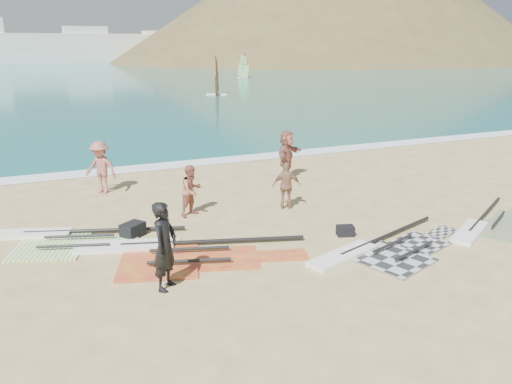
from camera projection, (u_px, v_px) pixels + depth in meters
name	position (u px, v px, depth m)	size (l,w,h in m)	color
ground	(326.00, 278.00, 11.54)	(300.00, 300.00, 0.00)	#D4B57C
sea	(55.00, 65.00, 127.34)	(300.00, 240.00, 0.06)	#0E625D
surf_line	(182.00, 165.00, 22.33)	(300.00, 1.20, 0.04)	white
headland_main	(341.00, 61.00, 158.40)	(143.00, 143.00, 45.00)	brown
headland_minor	(408.00, 59.00, 180.69)	(70.00, 70.00, 28.00)	brown
rig_grey	(381.00, 251.00, 12.96)	(5.28, 2.98, 0.20)	#28282A
rig_green	(64.00, 239.00, 13.70)	(5.41, 3.12, 0.20)	#82CA2E
rig_orange	(493.00, 226.00, 14.70)	(4.80, 3.38, 0.19)	orange
rig_red	(171.00, 252.00, 12.85)	(5.94, 3.31, 0.20)	red
gear_bag_near	(133.00, 230.00, 13.98)	(0.63, 0.46, 0.40)	black
gear_bag_far	(345.00, 231.00, 14.09)	(0.47, 0.33, 0.28)	black
person_wetsuit	(165.00, 246.00, 10.80)	(0.73, 0.48, 2.00)	black
beachgoer_left	(192.00, 190.00, 15.57)	(0.79, 0.62, 1.63)	#A75C4E
beachgoer_mid	(101.00, 168.00, 17.88)	(1.23, 0.71, 1.91)	#9D5B51
beachgoer_back	(287.00, 186.00, 16.22)	(0.91, 0.38, 1.56)	#956A50
beachgoer_right	(287.00, 155.00, 19.75)	(1.83, 0.58, 1.98)	#99574C
windsurfer_centre	(217.00, 83.00, 52.43)	(2.26, 2.43, 4.04)	white
windsurfer_right	(243.00, 70.00, 79.93)	(2.18, 2.40, 3.86)	white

